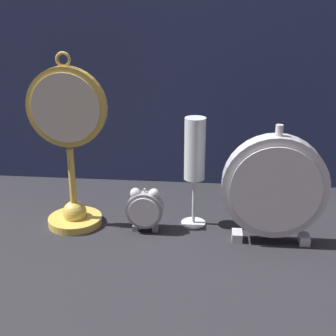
{
  "coord_description": "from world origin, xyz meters",
  "views": [
    {
      "loc": [
        0.09,
        -0.81,
        0.45
      ],
      "look_at": [
        0.0,
        0.08,
        0.13
      ],
      "focal_mm": 50.0,
      "sensor_mm": 36.0,
      "label": 1
    }
  ],
  "objects_px": {
    "alarm_clock_twin_bell": "(145,208)",
    "champagne_flute": "(195,156)",
    "pocket_watch_on_stand": "(70,153)",
    "mantel_clock_silver": "(275,187)"
  },
  "relations": [
    {
      "from": "pocket_watch_on_stand",
      "to": "alarm_clock_twin_bell",
      "type": "bearing_deg",
      "value": -6.64
    },
    {
      "from": "alarm_clock_twin_bell",
      "to": "champagne_flute",
      "type": "xyz_separation_m",
      "value": [
        0.1,
        0.04,
        0.1
      ]
    },
    {
      "from": "pocket_watch_on_stand",
      "to": "alarm_clock_twin_bell",
      "type": "distance_m",
      "value": 0.19
    },
    {
      "from": "mantel_clock_silver",
      "to": "champagne_flute",
      "type": "xyz_separation_m",
      "value": [
        -0.15,
        0.06,
        0.03
      ]
    },
    {
      "from": "alarm_clock_twin_bell",
      "to": "champagne_flute",
      "type": "relative_size",
      "value": 0.41
    },
    {
      "from": "pocket_watch_on_stand",
      "to": "alarm_clock_twin_bell",
      "type": "height_order",
      "value": "pocket_watch_on_stand"
    },
    {
      "from": "mantel_clock_silver",
      "to": "champagne_flute",
      "type": "height_order",
      "value": "mantel_clock_silver"
    },
    {
      "from": "pocket_watch_on_stand",
      "to": "mantel_clock_silver",
      "type": "height_order",
      "value": "pocket_watch_on_stand"
    },
    {
      "from": "mantel_clock_silver",
      "to": "alarm_clock_twin_bell",
      "type": "bearing_deg",
      "value": 175.37
    },
    {
      "from": "mantel_clock_silver",
      "to": "champagne_flute",
      "type": "distance_m",
      "value": 0.17
    }
  ]
}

